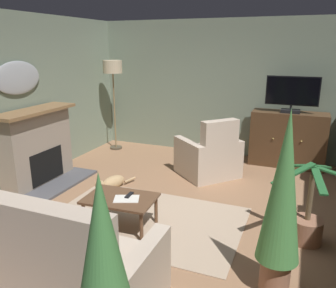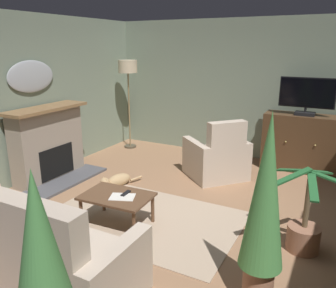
# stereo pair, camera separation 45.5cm
# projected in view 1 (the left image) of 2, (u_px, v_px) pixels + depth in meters

# --- Properties ---
(ground_plane) EXTENTS (6.21, 6.74, 0.04)m
(ground_plane) POSITION_uv_depth(u_px,v_px,m) (177.00, 221.00, 4.50)
(ground_plane) COLOR #936B4C
(wall_back) EXTENTS (6.21, 0.10, 2.72)m
(wall_back) POSITION_uv_depth(u_px,v_px,m) (231.00, 89.00, 6.89)
(wall_back) COLOR gray
(wall_back) RESTS_ON ground_plane
(wall_left) EXTENTS (0.10, 6.74, 2.72)m
(wall_left) POSITION_uv_depth(u_px,v_px,m) (0.00, 104.00, 5.14)
(wall_left) COLOR gray
(wall_left) RESTS_ON ground_plane
(rug_central) EXTENTS (2.49, 1.62, 0.01)m
(rug_central) POSITION_uv_depth(u_px,v_px,m) (146.00, 219.00, 4.49)
(rug_central) COLOR tan
(rug_central) RESTS_ON ground_plane
(fireplace) EXTENTS (0.82, 1.49, 1.24)m
(fireplace) POSITION_uv_depth(u_px,v_px,m) (38.00, 149.00, 5.53)
(fireplace) COLOR #4C4C51
(fireplace) RESTS_ON ground_plane
(wall_mirror_oval) EXTENTS (0.06, 0.92, 0.52)m
(wall_mirror_oval) POSITION_uv_depth(u_px,v_px,m) (18.00, 78.00, 5.30)
(wall_mirror_oval) COLOR #B2B7BF
(tv_cabinet) EXTENTS (1.35, 0.52, 1.02)m
(tv_cabinet) POSITION_uv_depth(u_px,v_px,m) (288.00, 140.00, 6.40)
(tv_cabinet) COLOR #352315
(tv_cabinet) RESTS_ON ground_plane
(television) EXTENTS (0.92, 0.20, 0.66)m
(television) POSITION_uv_depth(u_px,v_px,m) (292.00, 94.00, 6.11)
(television) COLOR black
(television) RESTS_ON tv_cabinet
(coffee_table) EXTENTS (0.89, 0.62, 0.41)m
(coffee_table) POSITION_uv_depth(u_px,v_px,m) (120.00, 201.00, 4.20)
(coffee_table) COLOR brown
(coffee_table) RESTS_ON ground_plane
(tv_remote) EXTENTS (0.06, 0.17, 0.02)m
(tv_remote) POSITION_uv_depth(u_px,v_px,m) (129.00, 195.00, 4.22)
(tv_remote) COLOR black
(tv_remote) RESTS_ON coffee_table
(folded_newspaper) EXTENTS (0.36, 0.32, 0.01)m
(folded_newspaper) POSITION_uv_depth(u_px,v_px,m) (126.00, 199.00, 4.14)
(folded_newspaper) COLOR silver
(folded_newspaper) RESTS_ON coffee_table
(sofa_floral) EXTENTS (2.22, 0.86, 1.05)m
(sofa_floral) POSITION_uv_depth(u_px,v_px,m) (38.00, 258.00, 3.10)
(sofa_floral) COLOR #C6B29E
(sofa_floral) RESTS_ON ground_plane
(armchair_beside_cabinet) EXTENTS (1.24, 1.24, 1.05)m
(armchair_beside_cabinet) POSITION_uv_depth(u_px,v_px,m) (209.00, 157.00, 5.92)
(armchair_beside_cabinet) COLOR #C6B29E
(armchair_beside_cabinet) RESTS_ON ground_plane
(potted_plant_small_fern_corner) EXTENTS (0.39, 0.39, 1.72)m
(potted_plant_small_fern_corner) POSITION_uv_depth(u_px,v_px,m) (282.00, 198.00, 2.95)
(potted_plant_small_fern_corner) COLOR #99664C
(potted_plant_small_fern_corner) RESTS_ON ground_plane
(potted_plant_on_hearth_side) EXTENTS (0.87, 0.92, 0.98)m
(potted_plant_on_hearth_side) POSITION_uv_depth(u_px,v_px,m) (307.00, 224.00, 3.93)
(potted_plant_on_hearth_side) COLOR #99664C
(potted_plant_on_hearth_side) RESTS_ON ground_plane
(cat) EXTENTS (0.38, 0.70, 0.22)m
(cat) POSITION_uv_depth(u_px,v_px,m) (111.00, 182.00, 5.43)
(cat) COLOR tan
(cat) RESTS_ON ground_plane
(floor_lamp) EXTENTS (0.40, 0.40, 1.91)m
(floor_lamp) POSITION_uv_depth(u_px,v_px,m) (113.00, 73.00, 7.12)
(floor_lamp) COLOR #4C4233
(floor_lamp) RESTS_ON ground_plane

